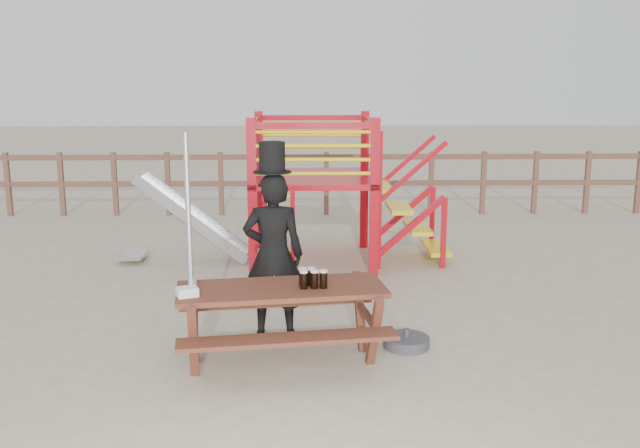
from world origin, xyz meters
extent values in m
plane|color=#C3B297|center=(0.00, 0.00, 0.00)|extent=(60.00, 60.00, 0.00)
cube|color=brown|center=(0.00, 7.00, 1.10)|extent=(15.00, 0.06, 0.10)
cube|color=brown|center=(0.00, 7.00, 0.60)|extent=(15.00, 0.06, 0.10)
cube|color=brown|center=(-5.50, 7.00, 0.60)|extent=(0.09, 0.09, 1.20)
cube|color=brown|center=(-4.50, 7.00, 0.60)|extent=(0.09, 0.09, 1.20)
cube|color=brown|center=(-3.50, 7.00, 0.60)|extent=(0.09, 0.09, 1.20)
cube|color=brown|center=(-2.50, 7.00, 0.60)|extent=(0.09, 0.09, 1.20)
cube|color=brown|center=(-1.50, 7.00, 0.60)|extent=(0.09, 0.09, 1.20)
cube|color=brown|center=(-0.50, 7.00, 0.60)|extent=(0.09, 0.09, 1.20)
cube|color=brown|center=(0.50, 7.00, 0.60)|extent=(0.09, 0.09, 1.20)
cube|color=brown|center=(1.50, 7.00, 0.60)|extent=(0.09, 0.09, 1.20)
cube|color=brown|center=(2.50, 7.00, 0.60)|extent=(0.09, 0.09, 1.20)
cube|color=brown|center=(3.50, 7.00, 0.60)|extent=(0.09, 0.09, 1.20)
cube|color=brown|center=(4.50, 7.00, 0.60)|extent=(0.09, 0.09, 1.20)
cube|color=brown|center=(5.50, 7.00, 0.60)|extent=(0.09, 0.09, 1.20)
cube|color=brown|center=(6.50, 7.00, 0.60)|extent=(0.09, 0.09, 1.20)
cube|color=red|center=(-0.60, 2.80, 1.05)|extent=(0.12, 0.12, 2.10)
cube|color=red|center=(1.00, 2.80, 1.05)|extent=(0.12, 0.12, 2.10)
cube|color=red|center=(-0.60, 4.40, 1.05)|extent=(0.12, 0.12, 2.10)
cube|color=red|center=(1.00, 4.40, 1.05)|extent=(0.12, 0.12, 2.10)
cube|color=red|center=(0.20, 3.60, 1.20)|extent=(1.72, 1.72, 0.08)
cube|color=red|center=(0.20, 2.80, 2.00)|extent=(1.60, 0.08, 0.08)
cube|color=red|center=(0.20, 4.40, 2.00)|extent=(1.60, 0.08, 0.08)
cube|color=red|center=(-0.60, 3.60, 2.00)|extent=(0.08, 1.60, 0.08)
cube|color=red|center=(1.00, 3.60, 2.00)|extent=(0.08, 1.60, 0.08)
cylinder|color=yellow|center=(0.20, 2.80, 1.38)|extent=(1.50, 0.05, 0.05)
cylinder|color=yellow|center=(0.20, 4.40, 1.38)|extent=(1.50, 0.05, 0.05)
cylinder|color=yellow|center=(0.20, 2.80, 1.56)|extent=(1.50, 0.05, 0.05)
cylinder|color=yellow|center=(0.20, 4.40, 1.56)|extent=(1.50, 0.05, 0.05)
cylinder|color=yellow|center=(0.20, 2.80, 1.74)|extent=(1.50, 0.05, 0.05)
cylinder|color=yellow|center=(0.20, 4.40, 1.74)|extent=(1.50, 0.05, 0.05)
cylinder|color=yellow|center=(0.20, 2.80, 1.92)|extent=(1.50, 0.05, 0.05)
cylinder|color=yellow|center=(0.20, 4.40, 1.92)|extent=(1.50, 0.05, 0.05)
cube|color=red|center=(-0.43, 2.65, 0.60)|extent=(0.06, 0.06, 1.20)
cube|color=red|center=(-0.07, 2.65, 0.60)|extent=(0.06, 0.06, 1.20)
cylinder|color=yellow|center=(-0.25, 2.65, 0.15)|extent=(0.36, 0.04, 0.04)
cylinder|color=yellow|center=(-0.25, 2.65, 0.39)|extent=(0.36, 0.04, 0.04)
cylinder|color=yellow|center=(-0.25, 2.65, 0.63)|extent=(0.36, 0.04, 0.04)
cylinder|color=yellow|center=(-0.25, 2.65, 0.87)|extent=(0.36, 0.04, 0.04)
cylinder|color=yellow|center=(-0.25, 2.65, 1.11)|extent=(0.36, 0.04, 0.04)
cube|color=yellow|center=(1.15, 3.60, 1.08)|extent=(0.30, 0.90, 0.06)
cube|color=yellow|center=(1.43, 3.60, 0.78)|extent=(0.30, 0.90, 0.06)
cube|color=yellow|center=(1.71, 3.60, 0.48)|extent=(0.30, 0.90, 0.06)
cube|color=yellow|center=(1.99, 3.60, 0.18)|extent=(0.30, 0.90, 0.06)
cube|color=red|center=(1.55, 3.15, 0.60)|extent=(0.95, 0.08, 0.86)
cube|color=red|center=(1.55, 4.05, 0.60)|extent=(0.95, 0.08, 0.86)
cube|color=silver|center=(-1.50, 3.60, 0.62)|extent=(1.53, 0.55, 1.21)
cube|color=silver|center=(-1.50, 3.33, 0.66)|extent=(1.58, 0.04, 1.28)
cube|color=silver|center=(-1.50, 3.87, 0.66)|extent=(1.58, 0.04, 1.28)
cube|color=silver|center=(-2.40, 3.60, 0.10)|extent=(0.35, 0.55, 0.05)
cube|color=brown|center=(-0.13, -0.10, 0.71)|extent=(1.99, 0.97, 0.05)
cube|color=brown|center=(-0.06, -0.61, 0.43)|extent=(1.92, 0.53, 0.04)
cube|color=brown|center=(-0.21, 0.42, 0.43)|extent=(1.92, 0.53, 0.04)
cube|color=brown|center=(-0.94, -0.21, 0.34)|extent=(0.23, 1.14, 0.69)
cube|color=brown|center=(0.67, 0.02, 0.34)|extent=(0.23, 1.14, 0.69)
imported|color=black|center=(-0.24, 0.64, 0.85)|extent=(0.62, 0.41, 1.70)
cube|color=#0F950D|center=(-0.23, 0.78, 1.05)|extent=(0.07, 0.02, 0.40)
cylinder|color=black|center=(-0.24, 0.64, 1.70)|extent=(0.38, 0.38, 0.01)
cylinder|color=black|center=(-0.24, 0.64, 1.86)|extent=(0.26, 0.26, 0.29)
cube|color=white|center=(-0.23, 0.77, 1.96)|extent=(0.14, 0.01, 0.03)
cylinder|color=#B2B2B7|center=(-0.93, -0.28, 1.09)|extent=(0.05, 0.05, 2.17)
cylinder|color=#3D3C42|center=(1.09, 0.25, 0.05)|extent=(0.46, 0.46, 0.11)
cylinder|color=#3D3C42|center=(1.09, 0.25, 0.15)|extent=(0.05, 0.05, 0.09)
cube|color=white|center=(-0.95, -0.35, 0.78)|extent=(0.22, 0.20, 0.08)
cylinder|color=black|center=(0.07, -0.15, 0.81)|extent=(0.07, 0.07, 0.15)
cylinder|color=beige|center=(0.07, -0.15, 0.90)|extent=(0.07, 0.07, 0.02)
cylinder|color=black|center=(0.17, -0.14, 0.81)|extent=(0.07, 0.07, 0.15)
cylinder|color=beige|center=(0.17, -0.14, 0.90)|extent=(0.07, 0.07, 0.02)
cylinder|color=black|center=(0.25, -0.14, 0.81)|extent=(0.07, 0.07, 0.15)
cylinder|color=beige|center=(0.25, -0.14, 0.90)|extent=(0.07, 0.07, 0.02)
cylinder|color=black|center=(0.06, -0.05, 0.81)|extent=(0.07, 0.07, 0.15)
cylinder|color=beige|center=(0.06, -0.05, 0.90)|extent=(0.07, 0.07, 0.02)
cylinder|color=black|center=(0.15, -0.06, 0.81)|extent=(0.07, 0.07, 0.15)
cylinder|color=beige|center=(0.15, -0.06, 0.90)|extent=(0.07, 0.07, 0.02)
cylinder|color=silver|center=(-0.92, -0.29, 0.81)|extent=(0.07, 0.07, 0.15)
cylinder|color=beige|center=(-0.92, -0.29, 0.75)|extent=(0.07, 0.07, 0.02)
camera|label=1|loc=(0.08, -6.38, 2.67)|focal=40.00mm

